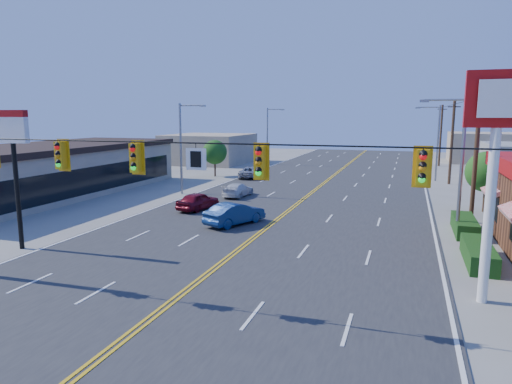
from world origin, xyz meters
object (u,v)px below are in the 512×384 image
(car_white, at_px, (238,190))
(pizza_hut_sign, at_px, (14,150))
(signal_span, at_px, (163,174))
(car_blue, at_px, (235,214))
(car_magenta, at_px, (198,202))
(car_silver, at_px, (251,173))
(kfc_pylon, at_px, (495,141))

(car_white, bearing_deg, pizza_hut_sign, 76.85)
(signal_span, relative_size, car_white, 6.14)
(car_blue, relative_size, car_white, 1.08)
(pizza_hut_sign, relative_size, car_white, 1.73)
(car_blue, bearing_deg, car_magenta, -15.12)
(signal_span, distance_m, car_silver, 34.96)
(pizza_hut_sign, bearing_deg, car_silver, 85.21)
(car_blue, bearing_deg, car_silver, -49.22)
(pizza_hut_sign, height_order, car_silver, pizza_hut_sign)
(kfc_pylon, bearing_deg, car_blue, 147.54)
(car_silver, bearing_deg, car_magenta, 88.53)
(signal_span, height_order, car_blue, signal_span)
(kfc_pylon, relative_size, car_silver, 1.86)
(car_silver, bearing_deg, car_white, 95.77)
(car_white, height_order, car_silver, car_silver)
(car_magenta, xyz_separation_m, car_blue, (4.26, -3.50, 0.05))
(kfc_pylon, relative_size, car_magenta, 2.22)
(pizza_hut_sign, xyz_separation_m, car_magenta, (4.53, 11.90, -4.53))
(kfc_pylon, xyz_separation_m, car_blue, (-13.21, 8.40, -5.34))
(signal_span, bearing_deg, car_silver, 104.00)
(pizza_hut_sign, bearing_deg, signal_span, -20.19)
(kfc_pylon, xyz_separation_m, car_magenta, (-17.47, 11.90, -5.39))
(car_magenta, bearing_deg, car_blue, 151.90)
(car_white, relative_size, car_silver, 0.87)
(kfc_pylon, xyz_separation_m, car_white, (-16.67, 18.06, -5.47))
(signal_span, relative_size, car_magenta, 6.35)
(signal_span, relative_size, kfc_pylon, 2.86)
(signal_span, relative_size, car_silver, 5.33)
(car_magenta, bearing_deg, car_white, -86.19)
(signal_span, height_order, car_magenta, signal_span)
(kfc_pylon, distance_m, car_white, 25.18)
(car_white, bearing_deg, car_magenta, 85.84)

